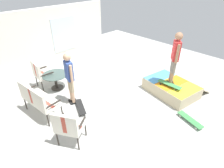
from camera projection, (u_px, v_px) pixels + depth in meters
name	position (u px, v px, depth m)	size (l,w,h in m)	color
ground_plane	(119.00, 102.00, 6.13)	(12.00, 12.00, 0.10)	#B2B2AD
house_facade	(44.00, 41.00, 7.48)	(0.23, 6.00, 2.49)	white
skate_ramp	(171.00, 88.00, 6.43)	(1.91, 1.96, 0.42)	tan
patio_bench	(37.00, 98.00, 5.21)	(1.31, 0.69, 1.02)	#2D2823
patio_chair_near_house	(41.00, 73.00, 6.50)	(0.65, 0.59, 1.02)	#2D2823
patio_chair_by_wall	(68.00, 126.00, 4.30)	(0.82, 0.79, 1.02)	#2D2823
patio_table	(56.00, 78.00, 6.58)	(0.90, 0.90, 0.57)	#2D2823
person_watching	(69.00, 75.00, 5.55)	(0.47, 0.30, 1.71)	black
person_skater	(175.00, 55.00, 5.70)	(0.36, 0.38, 1.74)	black
skateboard_by_bench	(80.00, 107.00, 5.73)	(0.81, 0.51, 0.10)	black
skateboard_spare	(190.00, 120.00, 5.24)	(0.82, 0.40, 0.10)	#3F8C4C
skateboard_on_ramp	(170.00, 84.00, 6.05)	(0.80, 0.21, 0.10)	#3F8C4C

